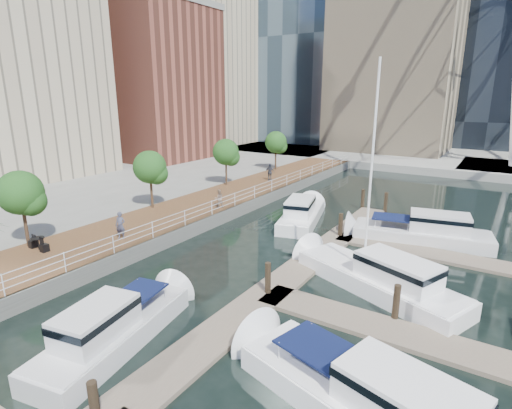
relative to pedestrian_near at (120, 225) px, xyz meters
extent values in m
plane|color=black|center=(7.72, -7.86, -1.87)|extent=(520.00, 520.00, 0.00)
cube|color=brown|center=(-1.28, 7.14, -1.37)|extent=(6.00, 60.00, 1.00)
cube|color=#595954|center=(1.72, 7.14, -1.37)|extent=(0.25, 60.00, 1.00)
cube|color=gray|center=(-28.28, 7.14, -1.37)|extent=(48.00, 90.00, 1.00)
cube|color=gray|center=(7.72, 94.14, -1.37)|extent=(200.00, 114.00, 1.00)
cube|color=#6D6051|center=(10.72, 2.14, -1.77)|extent=(2.00, 32.00, 0.20)
cube|color=#6D6051|center=(16.72, 0.14, -1.77)|extent=(12.00, 2.00, 0.20)
cube|color=#6D6051|center=(16.72, 10.14, -1.77)|extent=(12.00, 2.00, 0.20)
cube|color=#BCAD8E|center=(-26.28, 8.14, 12.13)|extent=(14.00, 16.00, 26.00)
cube|color=brown|center=(-22.28, 26.14, 9.13)|extent=(12.00, 14.00, 20.00)
cube|color=#BCAD8E|center=(-28.28, 42.14, 13.13)|extent=(14.00, 16.00, 28.00)
cylinder|color=#3F2B1C|center=(-3.68, -3.86, 0.33)|extent=(0.20, 0.20, 2.40)
sphere|color=#265B1E|center=(-3.68, -3.86, 2.43)|extent=(2.60, 2.60, 2.60)
cylinder|color=#3F2B1C|center=(-3.68, 6.14, 0.33)|extent=(0.20, 0.20, 2.40)
sphere|color=#265B1E|center=(-3.68, 6.14, 2.43)|extent=(2.60, 2.60, 2.60)
cylinder|color=#3F2B1C|center=(-3.68, 16.14, 0.33)|extent=(0.20, 0.20, 2.40)
sphere|color=#265B1E|center=(-3.68, 16.14, 2.43)|extent=(2.60, 2.60, 2.60)
cylinder|color=#3F2B1C|center=(-3.68, 26.14, 0.33)|extent=(0.20, 0.20, 2.40)
sphere|color=#265B1E|center=(-3.68, 26.14, 2.43)|extent=(2.60, 2.60, 2.60)
imported|color=#46485E|center=(0.00, 0.00, 0.00)|extent=(0.75, 0.63, 1.74)
imported|color=gray|center=(0.84, 9.04, -0.12)|extent=(0.90, 0.93, 1.50)
imported|color=#343842|center=(-0.94, 20.17, 0.03)|extent=(1.09, 0.53, 1.81)
camera|label=1|loc=(19.95, -15.52, 7.96)|focal=28.00mm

